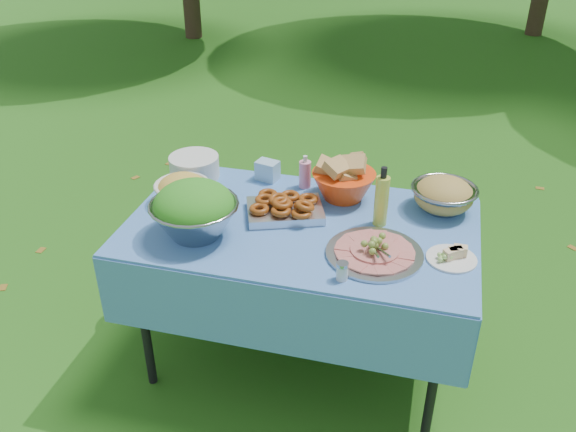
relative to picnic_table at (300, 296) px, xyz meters
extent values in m
plane|color=#163E0B|center=(0.00, 0.00, -0.38)|extent=(80.00, 80.00, 0.00)
cube|color=#84D6FF|center=(0.00, 0.00, 0.00)|extent=(1.46, 0.86, 0.76)
cylinder|color=silver|center=(-0.60, 0.30, 0.43)|extent=(0.25, 0.25, 0.11)
cube|color=#92C0E2|center=(-0.25, 0.36, 0.43)|extent=(0.12, 0.10, 0.09)
cylinder|color=pink|center=(-0.06, 0.33, 0.46)|extent=(0.06, 0.06, 0.16)
cube|color=silver|center=(-0.09, 0.06, 0.42)|extent=(0.38, 0.33, 0.08)
cylinder|color=#A6A8AD|center=(0.33, -0.15, 0.42)|extent=(0.47, 0.47, 0.09)
cylinder|color=#B8CA40|center=(0.32, 0.09, 0.51)|extent=(0.07, 0.07, 0.26)
cylinder|color=silver|center=(0.62, -0.11, 0.41)|extent=(0.20, 0.20, 0.05)
cylinder|color=silver|center=(0.24, -0.34, 0.42)|extent=(0.06, 0.06, 0.07)
camera|label=1|loc=(0.50, -2.13, 1.73)|focal=38.00mm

